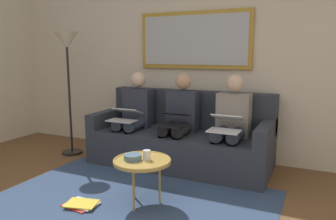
{
  "coord_description": "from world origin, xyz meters",
  "views": [
    {
      "loc": [
        -1.52,
        1.57,
        1.37
      ],
      "look_at": [
        0.0,
        -1.7,
        0.75
      ],
      "focal_mm": 34.9,
      "sensor_mm": 36.0,
      "label": 1
    }
  ],
  "objects_px": {
    "person_left": "(231,121)",
    "person_right": "(135,113)",
    "couch": "(182,139)",
    "person_middle": "(180,117)",
    "laptop_black": "(172,119)",
    "laptop_silver": "(125,115)",
    "laptop_white": "(226,123)",
    "framed_mirror": "(194,40)",
    "standing_lamp": "(67,54)",
    "magazine_stack": "(81,204)",
    "cup": "(147,155)",
    "bowl": "(133,157)",
    "coffee_table": "(142,161)"
  },
  "relations": [
    {
      "from": "bowl",
      "to": "laptop_white",
      "type": "distance_m",
      "value": 1.14
    },
    {
      "from": "framed_mirror",
      "to": "cup",
      "type": "xyz_separation_m",
      "value": [
        -0.15,
        1.58,
        -1.08
      ]
    },
    {
      "from": "cup",
      "to": "coffee_table",
      "type": "bearing_deg",
      "value": 30.07
    },
    {
      "from": "person_middle",
      "to": "person_right",
      "type": "xyz_separation_m",
      "value": [
        0.64,
        0.0,
        0.0
      ]
    },
    {
      "from": "cup",
      "to": "standing_lamp",
      "type": "height_order",
      "value": "standing_lamp"
    },
    {
      "from": "couch",
      "to": "person_middle",
      "type": "distance_m",
      "value": 0.31
    },
    {
      "from": "couch",
      "to": "magazine_stack",
      "type": "relative_size",
      "value": 6.57
    },
    {
      "from": "laptop_silver",
      "to": "person_right",
      "type": "bearing_deg",
      "value": -90.0
    },
    {
      "from": "laptop_white",
      "to": "person_middle",
      "type": "bearing_deg",
      "value": -19.78
    },
    {
      "from": "laptop_white",
      "to": "laptop_black",
      "type": "height_order",
      "value": "laptop_white"
    },
    {
      "from": "bowl",
      "to": "standing_lamp",
      "type": "bearing_deg",
      "value": -31.86
    },
    {
      "from": "person_left",
      "to": "person_middle",
      "type": "xyz_separation_m",
      "value": [
        0.64,
        0.0,
        0.0
      ]
    },
    {
      "from": "cup",
      "to": "laptop_silver",
      "type": "height_order",
      "value": "laptop_silver"
    },
    {
      "from": "laptop_black",
      "to": "laptop_silver",
      "type": "height_order",
      "value": "laptop_black"
    },
    {
      "from": "person_middle",
      "to": "standing_lamp",
      "type": "bearing_deg",
      "value": 7.31
    },
    {
      "from": "couch",
      "to": "bowl",
      "type": "relative_size",
      "value": 13.61
    },
    {
      "from": "laptop_silver",
      "to": "standing_lamp",
      "type": "height_order",
      "value": "standing_lamp"
    },
    {
      "from": "person_left",
      "to": "person_middle",
      "type": "height_order",
      "value": "same"
    },
    {
      "from": "magazine_stack",
      "to": "person_right",
      "type": "bearing_deg",
      "value": -79.36
    },
    {
      "from": "laptop_white",
      "to": "laptop_black",
      "type": "relative_size",
      "value": 1.1
    },
    {
      "from": "person_middle",
      "to": "cup",
      "type": "bearing_deg",
      "value": 97.63
    },
    {
      "from": "coffee_table",
      "to": "cup",
      "type": "distance_m",
      "value": 0.07
    },
    {
      "from": "laptop_white",
      "to": "magazine_stack",
      "type": "relative_size",
      "value": 1.17
    },
    {
      "from": "person_right",
      "to": "magazine_stack",
      "type": "bearing_deg",
      "value": 100.64
    },
    {
      "from": "couch",
      "to": "person_right",
      "type": "xyz_separation_m",
      "value": [
        0.64,
        0.07,
        0.3
      ]
    },
    {
      "from": "person_left",
      "to": "laptop_silver",
      "type": "distance_m",
      "value": 1.3
    },
    {
      "from": "couch",
      "to": "framed_mirror",
      "type": "relative_size",
      "value": 1.45
    },
    {
      "from": "person_right",
      "to": "cup",
      "type": "bearing_deg",
      "value": 125.07
    },
    {
      "from": "cup",
      "to": "bowl",
      "type": "bearing_deg",
      "value": 26.35
    },
    {
      "from": "person_left",
      "to": "person_right",
      "type": "bearing_deg",
      "value": 0.0
    },
    {
      "from": "person_middle",
      "to": "standing_lamp",
      "type": "distance_m",
      "value": 1.74
    },
    {
      "from": "laptop_silver",
      "to": "laptop_white",
      "type": "bearing_deg",
      "value": -179.47
    },
    {
      "from": "person_middle",
      "to": "laptop_black",
      "type": "bearing_deg",
      "value": 90.0
    },
    {
      "from": "bowl",
      "to": "person_right",
      "type": "bearing_deg",
      "value": -60.29
    },
    {
      "from": "laptop_silver",
      "to": "coffee_table",
      "type": "bearing_deg",
      "value": 129.71
    },
    {
      "from": "laptop_white",
      "to": "framed_mirror",
      "type": "bearing_deg",
      "value": -47.03
    },
    {
      "from": "person_middle",
      "to": "laptop_black",
      "type": "xyz_separation_m",
      "value": [
        0.0,
        0.24,
        0.02
      ]
    },
    {
      "from": "couch",
      "to": "laptop_black",
      "type": "bearing_deg",
      "value": 90.0
    },
    {
      "from": "person_left",
      "to": "standing_lamp",
      "type": "distance_m",
      "value": 2.33
    },
    {
      "from": "bowl",
      "to": "laptop_black",
      "type": "xyz_separation_m",
      "value": [
        0.04,
        -0.94,
        0.18
      ]
    },
    {
      "from": "laptop_silver",
      "to": "standing_lamp",
      "type": "bearing_deg",
      "value": -2.72
    },
    {
      "from": "bowl",
      "to": "magazine_stack",
      "type": "height_order",
      "value": "bowl"
    },
    {
      "from": "person_left",
      "to": "laptop_black",
      "type": "bearing_deg",
      "value": 20.71
    },
    {
      "from": "bowl",
      "to": "couch",
      "type": "bearing_deg",
      "value": -88.37
    },
    {
      "from": "couch",
      "to": "laptop_black",
      "type": "relative_size",
      "value": 6.19
    },
    {
      "from": "person_right",
      "to": "laptop_silver",
      "type": "distance_m",
      "value": 0.24
    },
    {
      "from": "coffee_table",
      "to": "person_middle",
      "type": "relative_size",
      "value": 0.46
    },
    {
      "from": "framed_mirror",
      "to": "standing_lamp",
      "type": "height_order",
      "value": "framed_mirror"
    },
    {
      "from": "couch",
      "to": "person_left",
      "type": "distance_m",
      "value": 0.71
    },
    {
      "from": "framed_mirror",
      "to": "person_right",
      "type": "bearing_deg",
      "value": 35.52
    }
  ]
}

